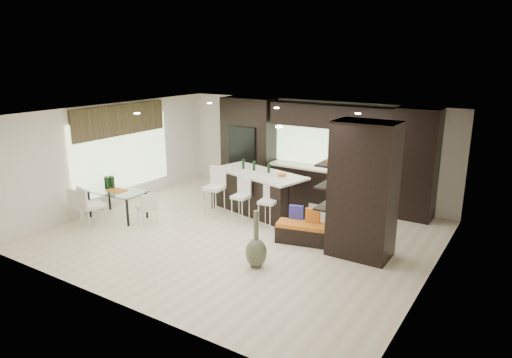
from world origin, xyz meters
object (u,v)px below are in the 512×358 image
Objects in this scene: chair_near at (93,208)px; chair_end at (147,210)px; stool_left at (214,197)px; bench at (303,233)px; floor_vase at (256,239)px; stool_mid at (241,204)px; kitchen_island at (259,192)px; chair_far at (82,206)px; dining_table at (118,204)px; stool_right at (268,210)px.

chair_end is (1.00, 0.73, -0.07)m from chair_near.
chair_near is (-1.92, -2.11, -0.05)m from stool_left.
floor_vase reaches higher than bench.
floor_vase is 4.33m from chair_near.
bench is 1.55m from floor_vase.
kitchen_island is at bearing 88.24° from stool_mid.
stool_mid is 1.92m from bench.
kitchen_island reaches higher than chair_near.
kitchen_island is 4.30m from chair_far.
dining_table is at bearing -150.72° from stool_left.
stool_mid is at bearing 172.89° from stool_right.
chair_near is at bearing -118.70° from kitchen_island.
chair_end is (-3.32, 0.45, -0.18)m from floor_vase.
stool_mid reaches higher than bench.
bench is 4.90m from chair_near.
stool_mid is (0.77, 0.03, -0.07)m from stool_left.
kitchen_island is 3.10× the size of chair_far.
stool_right is 3.73m from dining_table.
stool_left reaches higher than stool_mid.
bench is (1.87, -0.37, -0.20)m from stool_mid.
chair_near is at bearing -172.18° from bench.
kitchen_island is 1.15m from stool_left.
stool_left is 2.86m from chair_near.
chair_near is (-2.69, -2.14, 0.03)m from stool_mid.
floor_vase is (2.40, -1.83, 0.06)m from stool_left.
floor_vase is at bearing -43.83° from stool_left.
stool_left is 0.77m from stool_mid.
chair_end is (-1.69, -2.24, -0.14)m from kitchen_island.
floor_vase is at bearing 17.88° from chair_near.
stool_mid is 0.93× the size of chair_near.
chair_far is (-3.13, -2.12, -0.02)m from stool_mid.
stool_left is 1.16× the size of stool_right.
stool_mid is at bearing 131.25° from floor_vase.
stool_left is at bearing 174.25° from stool_right.
chair_near is (-4.56, -1.77, 0.23)m from bench.
floor_vase reaches higher than chair_far.
floor_vase reaches higher than kitchen_island.
bench is at bearing -25.06° from stool_right.
chair_far is at bearing -169.28° from chair_near.
floor_vase is (0.87, -1.86, 0.13)m from stool_right.
stool_right is 4.06m from chair_near.
stool_mid reaches higher than chair_end.
chair_end is at bearing 172.37° from floor_vase.
floor_vase is at bearing -76.81° from chair_end.
stool_left reaches higher than dining_table.
floor_vase is at bearing -9.31° from dining_table.
chair_near reaches higher than bench.
dining_table is 1.87× the size of chair_end.
chair_near reaches higher than stool_mid.
floor_vase reaches higher than stool_right.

